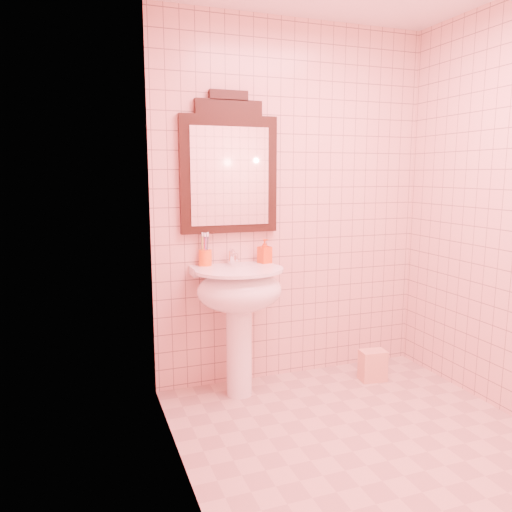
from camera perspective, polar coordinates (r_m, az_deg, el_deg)
name	(u,v)px	position (r m, az deg, el deg)	size (l,w,h in m)	color
floor	(373,447)	(2.97, 13.20, -20.52)	(2.20, 2.20, 0.00)	#C7A38F
back_wall	(293,205)	(3.55, 4.22, 5.85)	(2.00, 0.02, 2.50)	beige
pedestal_sink	(239,299)	(3.26, -1.93, -4.93)	(0.58, 0.58, 0.86)	white
faucet	(233,257)	(3.34, -2.68, -0.08)	(0.04, 0.16, 0.11)	white
mirror	(229,168)	(3.35, -3.09, 9.97)	(0.66, 0.06, 0.92)	black
toothbrush_cup	(205,257)	(3.32, -5.82, -0.15)	(0.09, 0.09, 0.20)	#FE5915
soap_dispenser	(265,251)	(3.40, 0.99, 0.58)	(0.08, 0.08, 0.17)	#E04412
towel	(373,365)	(3.75, 13.19, -12.08)	(0.18, 0.12, 0.22)	#DE9F82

